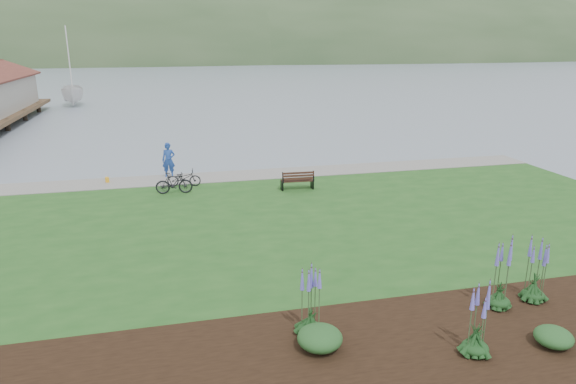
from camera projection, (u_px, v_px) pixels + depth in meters
name	position (u px, v px, depth m)	size (l,w,h in m)	color
ground	(261.00, 227.00, 21.04)	(600.00, 600.00, 0.00)	gray
lawn	(271.00, 240.00, 19.12)	(34.00, 20.00, 0.40)	#21521C
shoreline_path	(237.00, 176.00, 27.35)	(34.00, 2.20, 0.03)	gray
garden_bed	(457.00, 337.00, 12.46)	(24.00, 4.40, 0.04)	black
far_hillside	(228.00, 62.00, 183.98)	(580.00, 80.00, 38.00)	#334F2C
park_bench	(298.00, 180.00, 24.74)	(1.58, 0.70, 0.96)	black
person	(168.00, 157.00, 26.82)	(0.79, 0.54, 2.16)	#22459C
bicycle_a	(184.00, 178.00, 25.31)	(1.64, 0.57, 0.86)	black
bicycle_b	(174.00, 183.00, 24.07)	(1.71, 0.49, 1.03)	black
sailboat	(75.00, 106.00, 59.90)	(10.81, 11.00, 28.49)	silver
pannier	(107.00, 180.00, 26.04)	(0.17, 0.26, 0.28)	gold
echium_0	(478.00, 323.00, 11.57)	(0.62, 0.62, 1.94)	#143817
echium_1	(502.00, 275.00, 13.58)	(0.62, 0.62, 2.30)	#143817
echium_4	(311.00, 299.00, 12.28)	(0.62, 0.62, 2.21)	#143817
echium_5	(536.00, 271.00, 13.99)	(0.62, 0.62, 2.05)	#143817
shrub_0	(320.00, 338.00, 11.92)	(1.07, 1.07, 0.53)	#1E4C21
shrub_1	(554.00, 337.00, 12.04)	(0.88, 0.88, 0.44)	#1E4C21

